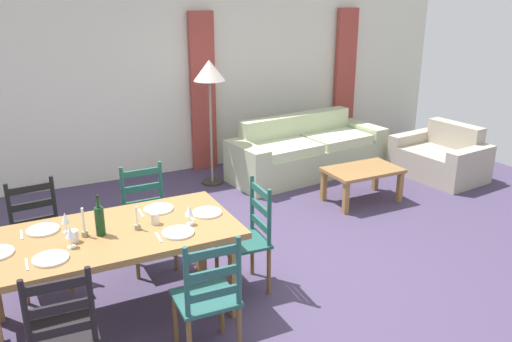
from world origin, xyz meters
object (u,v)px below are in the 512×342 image
at_px(couch, 305,153).
at_px(dining_chair_far_right, 148,217).
at_px(wine_glass_near_right, 189,211).
at_px(coffee_table, 363,174).
at_px(wine_glass_far_left, 65,219).
at_px(armchair_upholstered, 442,159).
at_px(dining_chair_near_right, 208,298).
at_px(dining_chair_head_east, 248,237).
at_px(wine_glass_near_left, 70,233).
at_px(standing_lamp, 209,78).
at_px(coffee_cup_primary, 155,218).
at_px(dining_table, 111,243).
at_px(dining_chair_near_left, 63,334).
at_px(dining_chair_far_left, 39,237).
at_px(coffee_cup_secondary, 74,236).
at_px(wine_bottle, 100,220).

bearing_deg(couch, dining_chair_far_right, -149.45).
relative_size(wine_glass_near_right, coffee_table, 0.18).
height_order(wine_glass_far_left, armchair_upholstered, wine_glass_far_left).
bearing_deg(wine_glass_far_left, dining_chair_near_right, -49.67).
relative_size(dining_chair_head_east, wine_glass_near_right, 5.96).
xyz_separation_m(dining_chair_head_east, wine_glass_near_left, (-1.42, -0.08, 0.38)).
bearing_deg(couch, wine_glass_near_right, -136.31).
xyz_separation_m(wine_glass_near_right, wine_glass_far_left, (-0.88, 0.28, 0.00)).
xyz_separation_m(dining_chair_head_east, standing_lamp, (0.70, 2.56, 0.93)).
relative_size(dining_chair_far_right, coffee_cup_primary, 10.67).
distance_m(dining_table, standing_lamp, 3.21).
distance_m(wine_glass_far_left, coffee_table, 3.69).
height_order(couch, standing_lamp, standing_lamp).
distance_m(dining_table, dining_chair_near_left, 0.89).
relative_size(coffee_cup_primary, couch, 0.04).
relative_size(wine_glass_near_left, standing_lamp, 0.10).
xyz_separation_m(dining_chair_far_left, wine_glass_far_left, (0.18, -0.62, 0.38)).
bearing_deg(coffee_cup_primary, dining_chair_near_right, -80.10).
bearing_deg(coffee_cup_secondary, wine_bottle, 8.31).
xyz_separation_m(dining_chair_near_left, dining_chair_head_east, (1.60, 0.69, 0.00)).
height_order(dining_chair_head_east, coffee_cup_primary, dining_chair_head_east).
bearing_deg(dining_chair_far_right, standing_lamp, 52.69).
bearing_deg(coffee_cup_secondary, dining_chair_near_right, -44.08).
bearing_deg(coffee_cup_secondary, couch, 34.69).
distance_m(dining_chair_far_left, standing_lamp, 3.04).
bearing_deg(coffee_table, dining_chair_head_east, -151.10).
relative_size(dining_table, coffee_table, 2.11).
relative_size(wine_bottle, wine_glass_far_left, 1.96).
distance_m(dining_chair_near_left, coffee_table, 4.14).
relative_size(dining_chair_near_left, wine_glass_far_left, 5.96).
relative_size(dining_chair_far_right, standing_lamp, 0.59).
distance_m(wine_glass_near_left, coffee_cup_secondary, 0.11).
bearing_deg(dining_chair_near_left, wine_bottle, 60.89).
distance_m(dining_table, coffee_cup_secondary, 0.30).
height_order(dining_chair_far_right, dining_chair_head_east, same).
bearing_deg(wine_glass_far_left, wine_bottle, -35.26).
height_order(dining_chair_head_east, wine_glass_near_left, dining_chair_head_east).
xyz_separation_m(wine_bottle, couch, (3.24, 2.35, -0.58)).
height_order(dining_chair_far_right, standing_lamp, standing_lamp).
relative_size(wine_glass_near_left, wine_glass_far_left, 1.00).
xyz_separation_m(wine_bottle, wine_glass_near_left, (-0.23, -0.11, -0.01)).
distance_m(dining_chair_far_left, wine_glass_far_left, 0.75).
height_order(dining_chair_far_right, wine_glass_near_left, dining_chair_far_right).
bearing_deg(wine_glass_far_left, dining_chair_near_left, -101.38).
xyz_separation_m(dining_chair_far_left, wine_glass_near_right, (1.05, -0.89, 0.38)).
xyz_separation_m(wine_glass_near_left, couch, (3.47, 2.46, -0.57)).
xyz_separation_m(couch, coffee_table, (0.06, -1.22, 0.06)).
height_order(coffee_cup_primary, coffee_cup_secondary, same).
distance_m(dining_chair_near_left, wine_glass_near_right, 1.27).
bearing_deg(coffee_table, wine_glass_far_left, -164.50).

